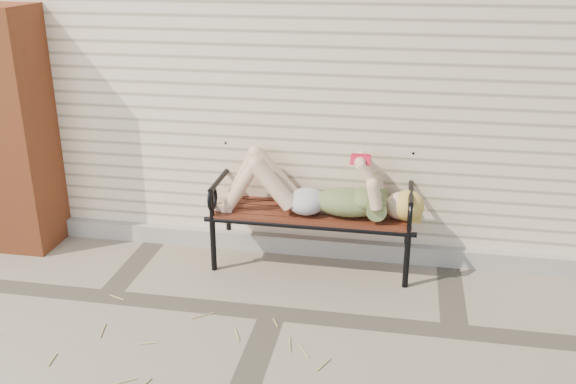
# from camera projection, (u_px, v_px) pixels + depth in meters

# --- Properties ---
(ground) EXTENTS (80.00, 80.00, 0.00)m
(ground) POSITION_uv_depth(u_px,v_px,m) (273.00, 313.00, 4.51)
(ground) COLOR gray
(ground) RESTS_ON ground
(house_wall) EXTENTS (8.00, 4.00, 3.00)m
(house_wall) POSITION_uv_depth(u_px,v_px,m) (330.00, 39.00, 6.72)
(house_wall) COLOR beige
(house_wall) RESTS_ON ground
(foundation_strip) EXTENTS (8.00, 0.10, 0.15)m
(foundation_strip) POSITION_uv_depth(u_px,v_px,m) (296.00, 244.00, 5.37)
(foundation_strip) COLOR #A19D92
(foundation_strip) RESTS_ON ground
(brick_pillar) EXTENTS (0.50, 0.50, 2.00)m
(brick_pillar) POSITION_uv_depth(u_px,v_px,m) (15.00, 131.00, 5.23)
(brick_pillar) COLOR #9D4823
(brick_pillar) RESTS_ON ground
(garden_bench) EXTENTS (1.70, 0.68, 1.10)m
(garden_bench) POSITION_uv_depth(u_px,v_px,m) (314.00, 189.00, 5.07)
(garden_bench) COLOR black
(garden_bench) RESTS_ON ground
(reading_woman) EXTENTS (1.61, 0.36, 0.51)m
(reading_woman) POSITION_uv_depth(u_px,v_px,m) (314.00, 191.00, 4.93)
(reading_woman) COLOR #0A3D4C
(reading_woman) RESTS_ON ground
(straw_scatter) EXTENTS (3.01, 1.53, 0.01)m
(straw_scatter) POSITION_uv_depth(u_px,v_px,m) (126.00, 339.00, 4.20)
(straw_scatter) COLOR tan
(straw_scatter) RESTS_ON ground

